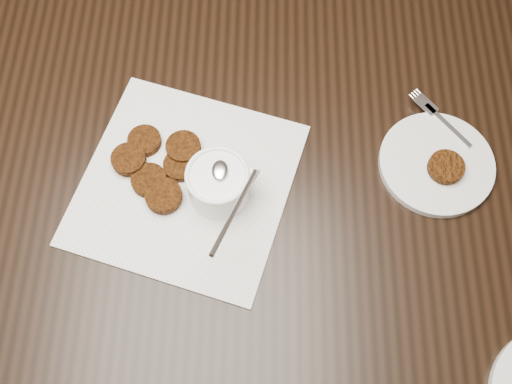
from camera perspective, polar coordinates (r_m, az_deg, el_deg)
floor at (r=1.70m, az=-6.54°, el=-11.38°), size 4.00×4.00×0.00m
table at (r=1.36m, az=-8.11°, el=-5.05°), size 1.49×0.96×0.75m
napkin at (r=1.00m, az=-6.77°, el=0.79°), size 0.42×0.42×0.00m
sauce_ramekin at (r=0.92m, az=-3.79°, el=1.72°), size 0.18×0.18×0.14m
patty_cluster at (r=1.00m, az=-9.32°, el=2.37°), size 0.26×0.26×0.02m
plate_with_patty at (r=1.04m, az=17.10°, el=2.80°), size 0.27×0.27×0.03m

